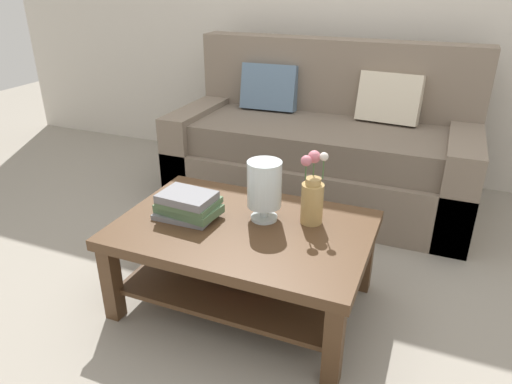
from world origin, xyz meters
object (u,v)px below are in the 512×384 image
couch (322,148)px  book_stack_main (188,205)px  coffee_table (244,247)px  flower_pitcher (312,196)px  glass_hurricane_vase (264,186)px

couch → book_stack_main: (-0.28, -1.34, 0.13)m
couch → coffee_table: bearing=-90.7°
couch → coffee_table: 1.31m
couch → flower_pitcher: couch is taller
coffee_table → couch: bearing=89.3°
book_stack_main → glass_hurricane_vase: bearing=19.6°
book_stack_main → couch: bearing=78.0°
glass_hurricane_vase → flower_pitcher: flower_pitcher is taller
book_stack_main → flower_pitcher: size_ratio=0.90×
coffee_table → glass_hurricane_vase: (0.07, 0.09, 0.29)m
coffee_table → book_stack_main: book_stack_main is taller
flower_pitcher → book_stack_main: bearing=-162.2°
coffee_table → glass_hurricane_vase: bearing=53.7°
couch → flower_pitcher: size_ratio=5.81×
glass_hurricane_vase → flower_pitcher: bearing=14.8°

